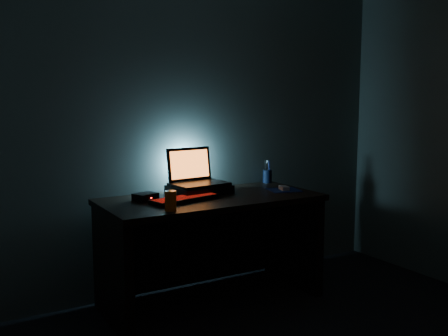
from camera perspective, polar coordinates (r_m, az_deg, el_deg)
name	(u,v)px	position (r m, az deg, el deg)	size (l,w,h in m)	color
room	(410,139)	(2.10, 20.49, 3.12)	(3.50, 4.00, 2.50)	black
desk	(208,232)	(3.52, -1.84, -7.29)	(1.50, 0.70, 0.75)	black
riser	(199,189)	(3.54, -2.83, -2.45)	(0.40, 0.30, 0.06)	black
laptop	(195,176)	(3.57, -3.30, -0.91)	(0.41, 0.32, 0.26)	black
keyboard	(185,199)	(3.28, -4.52, -3.54)	(0.50, 0.25, 0.03)	black
mousepad	(284,190)	(3.69, 6.87, -2.51)	(0.22, 0.20, 0.00)	#0B1B52
mouse	(284,188)	(3.69, 6.87, -2.28)	(0.05, 0.09, 0.03)	#96969B
pen_cup	(267,176)	(4.02, 4.98, -0.95)	(0.07, 0.07, 0.10)	black
juice_glass	(171,201)	(2.99, -6.12, -3.75)	(0.07, 0.07, 0.12)	orange
router	(145,197)	(3.33, -8.97, -3.27)	(0.17, 0.15, 0.05)	black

